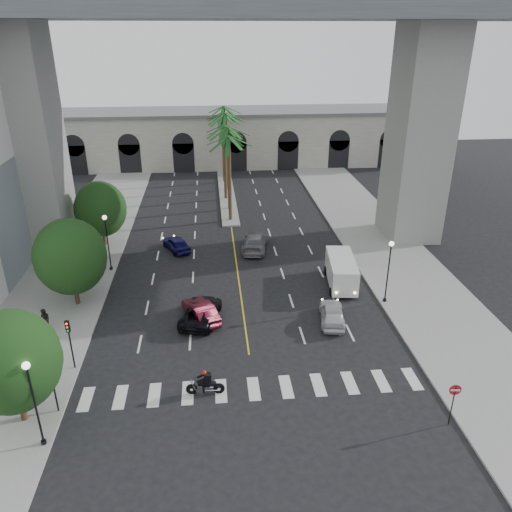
{
  "coord_description": "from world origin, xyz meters",
  "views": [
    {
      "loc": [
        -2.16,
        -25.74,
        19.98
      ],
      "look_at": [
        0.85,
        6.0,
        5.48
      ],
      "focal_mm": 35.0,
      "sensor_mm": 36.0,
      "label": 1
    }
  ],
  "objects": [
    {
      "name": "car_e",
      "position": [
        -5.71,
        20.15,
        0.71
      ],
      "size": [
        3.27,
        4.48,
        1.42
      ],
      "primitive_type": "imported",
      "rotation": [
        0.0,
        0.0,
        3.58
      ],
      "color": "#10104C",
      "rests_on": "ground"
    },
    {
      "name": "car_c",
      "position": [
        -3.23,
        6.82,
        0.72
      ],
      "size": [
        3.6,
        5.58,
        1.43
      ],
      "primitive_type": "imported",
      "rotation": [
        0.0,
        0.0,
        2.89
      ],
      "color": "black",
      "rests_on": "ground"
    },
    {
      "name": "sidewalk_right",
      "position": [
        15.0,
        15.0,
        0.07
      ],
      "size": [
        8.0,
        100.0,
        0.15
      ],
      "primitive_type": "cube",
      "color": "gray",
      "rests_on": "ground"
    },
    {
      "name": "pedestrian_a",
      "position": [
        -15.72,
        5.21,
        1.01
      ],
      "size": [
        0.7,
        0.55,
        1.72
      ],
      "primitive_type": "imported",
      "rotation": [
        0.0,
        0.0,
        -0.24
      ],
      "color": "black",
      "rests_on": "sidewalk_left"
    },
    {
      "name": "car_a",
      "position": [
        6.52,
        5.59,
        0.74
      ],
      "size": [
        2.4,
        4.55,
        1.47
      ],
      "primitive_type": "imported",
      "rotation": [
        0.0,
        0.0,
        2.98
      ],
      "color": "silver",
      "rests_on": "ground"
    },
    {
      "name": "car_d",
      "position": [
        2.06,
        19.6,
        0.81
      ],
      "size": [
        3.32,
        5.95,
        1.63
      ],
      "primitive_type": "imported",
      "rotation": [
        0.0,
        0.0,
        2.95
      ],
      "color": "slate",
      "rests_on": "ground"
    },
    {
      "name": "street_tree_mid",
      "position": [
        -13.0,
        10.0,
        4.21
      ],
      "size": [
        5.44,
        5.44,
        7.21
      ],
      "color": "#382616",
      "rests_on": "ground"
    },
    {
      "name": "lamp_post_left_near",
      "position": [
        -11.4,
        -5.0,
        3.22
      ],
      "size": [
        0.4,
        0.4,
        5.35
      ],
      "color": "black",
      "rests_on": "ground"
    },
    {
      "name": "street_tree_far",
      "position": [
        -13.0,
        22.0,
        3.9
      ],
      "size": [
        5.04,
        5.04,
        6.68
      ],
      "color": "#382616",
      "rests_on": "ground"
    },
    {
      "name": "street_tree_near",
      "position": [
        -13.0,
        -3.0,
        4.02
      ],
      "size": [
        5.2,
        5.2,
        6.89
      ],
      "color": "#382616",
      "rests_on": "ground"
    },
    {
      "name": "palm_c",
      "position": [
        -0.2,
        36.0,
        8.91
      ],
      "size": [
        3.2,
        3.2,
        10.1
      ],
      "color": "#47331E",
      "rests_on": "ground"
    },
    {
      "name": "traffic_signal_far",
      "position": [
        -11.3,
        1.5,
        2.51
      ],
      "size": [
        0.25,
        0.18,
        3.65
      ],
      "color": "black",
      "rests_on": "ground"
    },
    {
      "name": "bridge",
      "position": [
        3.42,
        22.0,
        18.51
      ],
      "size": [
        75.0,
        13.0,
        26.0
      ],
      "color": "gray",
      "rests_on": "ground"
    },
    {
      "name": "lamp_post_left_far",
      "position": [
        -11.4,
        16.0,
        3.22
      ],
      "size": [
        0.4,
        0.4,
        5.35
      ],
      "color": "black",
      "rests_on": "ground"
    },
    {
      "name": "pier_building",
      "position": [
        0.0,
        55.0,
        4.27
      ],
      "size": [
        71.0,
        10.5,
        8.5
      ],
      "color": "silver",
      "rests_on": "ground"
    },
    {
      "name": "sidewalk_left",
      "position": [
        -15.0,
        15.0,
        0.07
      ],
      "size": [
        8.0,
        100.0,
        0.15
      ],
      "primitive_type": "cube",
      "color": "gray",
      "rests_on": "ground"
    },
    {
      "name": "motorcycle_rider",
      "position": [
        -2.86,
        -1.64,
        0.76
      ],
      "size": [
        2.33,
        0.63,
        1.68
      ],
      "rotation": [
        0.0,
        0.0,
        -0.05
      ],
      "color": "black",
      "rests_on": "ground"
    },
    {
      "name": "ground",
      "position": [
        0.0,
        0.0,
        0.0
      ],
      "size": [
        140.0,
        140.0,
        0.0
      ],
      "primitive_type": "plane",
      "color": "black",
      "rests_on": "ground"
    },
    {
      "name": "median",
      "position": [
        0.0,
        38.0,
        0.1
      ],
      "size": [
        2.0,
        24.0,
        0.2
      ],
      "primitive_type": "cube",
      "color": "gray",
      "rests_on": "ground"
    },
    {
      "name": "palm_f",
      "position": [
        0.2,
        48.0,
        9.46
      ],
      "size": [
        3.2,
        3.2,
        10.7
      ],
      "color": "#47331E",
      "rests_on": "ground"
    },
    {
      "name": "pedestrian_b",
      "position": [
        -14.4,
        6.3,
        0.98
      ],
      "size": [
        1.02,
        0.97,
        1.65
      ],
      "primitive_type": "imported",
      "rotation": [
        0.0,
        0.0,
        -0.6
      ],
      "color": "black",
      "rests_on": "sidewalk_left"
    },
    {
      "name": "palm_e",
      "position": [
        -0.1,
        44.0,
        9.19
      ],
      "size": [
        3.2,
        3.2,
        10.4
      ],
      "color": "#47331E",
      "rests_on": "ground"
    },
    {
      "name": "palm_d",
      "position": [
        0.15,
        40.0,
        9.65
      ],
      "size": [
        3.2,
        3.2,
        10.9
      ],
      "color": "#47331E",
      "rests_on": "ground"
    },
    {
      "name": "car_b",
      "position": [
        -3.25,
        6.84,
        0.73
      ],
      "size": [
        3.11,
        4.69,
        1.46
      ],
      "primitive_type": "imported",
      "rotation": [
        0.0,
        0.0,
        3.53
      ],
      "color": "#56111F",
      "rests_on": "ground"
    },
    {
      "name": "palm_b",
      "position": [
        0.1,
        32.0,
        9.37
      ],
      "size": [
        3.2,
        3.2,
        10.6
      ],
      "color": "#47331E",
      "rests_on": "ground"
    },
    {
      "name": "do_not_enter_sign",
      "position": [
        10.5,
        -5.51,
        1.97
      ],
      "size": [
        0.66,
        0.1,
        2.71
      ],
      "rotation": [
        0.0,
        0.0,
        -0.1
      ],
      "color": "black",
      "rests_on": "ground"
    },
    {
      "name": "cargo_van",
      "position": [
        8.63,
        11.32,
        1.36
      ],
      "size": [
        2.85,
        5.92,
        2.43
      ],
      "rotation": [
        0.0,
        0.0,
        -0.12
      ],
      "color": "silver",
      "rests_on": "ground"
    },
    {
      "name": "palm_a",
      "position": [
        0.0,
        28.0,
        9.1
      ],
      "size": [
        3.2,
        3.2,
        10.3
      ],
      "color": "#47331E",
      "rests_on": "ground"
    },
    {
      "name": "traffic_signal_near",
      "position": [
        -11.3,
        -2.5,
        2.51
      ],
      "size": [
        0.25,
        0.18,
        3.65
      ],
      "color": "black",
      "rests_on": "ground"
    },
    {
      "name": "lamp_post_right",
      "position": [
        11.4,
        8.0,
        3.22
      ],
      "size": [
        0.4,
        0.4,
        5.35
      ],
      "color": "black",
      "rests_on": "ground"
    }
  ]
}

